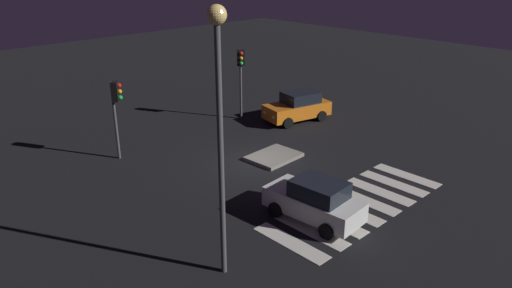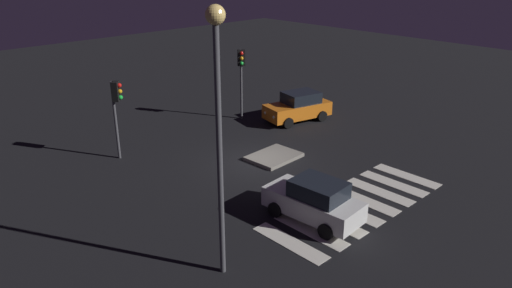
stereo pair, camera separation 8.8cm
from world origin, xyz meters
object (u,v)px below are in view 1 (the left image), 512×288
Objects in this scene: traffic_island at (274,157)px; car_white at (315,200)px; car_orange at (298,107)px; traffic_light_north at (241,67)px; traffic_light_west at (116,101)px; street_lamp at (219,105)px.

car_white is at bearing -121.18° from traffic_island.
traffic_light_north is (-2.35, 2.59, 2.42)m from car_orange.
traffic_island is 0.66× the size of traffic_light_west.
car_orange is (5.32, 3.12, 0.79)m from traffic_island.
traffic_light_north is at bearing 45.61° from street_lamp.
traffic_light_north is at bearing 62.53° from traffic_island.
car_white is (-3.20, -5.28, 0.75)m from traffic_island.
traffic_light_west is (-10.87, 2.22, 2.14)m from car_orange.
traffic_island is at bearing 43.30° from car_orange.
traffic_light_north reaches higher than car_white.
car_orange reaches higher than traffic_island.
street_lamp is (-13.19, -8.49, 4.82)m from car_orange.
street_lamp is at bearing 45.64° from car_orange.
car_white is 0.47× the size of street_lamp.
car_orange is at bearing 32.75° from street_lamp.
street_lamp is at bearing -145.74° from traffic_island.
traffic_island is at bearing -35.49° from car_white.
car_orange is 1.00× the size of traffic_light_north.
traffic_island is at bearing 34.26° from street_lamp.
street_lamp is at bearing -8.23° from traffic_light_north.
traffic_island is at bearing 8.69° from traffic_light_north.
traffic_island is 0.66× the size of car_white.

